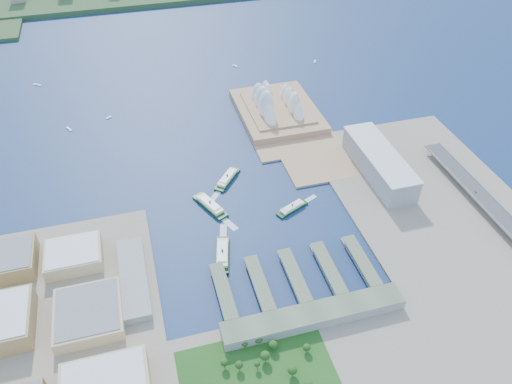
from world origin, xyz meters
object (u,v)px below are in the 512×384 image
object	(u,v)px
ferry_a	(210,204)
ferry_c	(222,253)
toaster_building	(379,163)
ferry_b	(227,177)
ferry_d	(292,207)
car_c	(476,192)
opera_house	(278,98)

from	to	relation	value
ferry_a	ferry_c	world-z (taller)	ferry_a
ferry_c	toaster_building	bearing A→B (deg)	-145.30
ferry_b	ferry_c	xyz separation A→B (m)	(-39.03, -142.59, 0.33)
toaster_building	ferry_d	distance (m)	150.44
ferry_b	ferry_d	xyz separation A→B (m)	(69.75, -84.72, -0.80)
ferry_d	car_c	size ratio (longest dim) A/B	11.99
ferry_b	car_c	distance (m)	342.79
toaster_building	ferry_c	distance (m)	271.53
ferry_a	opera_house	bearing A→B (deg)	27.56
car_c	ferry_b	bearing A→B (deg)	156.88
ferry_a	ferry_b	xyz separation A→B (m)	(35.67, 50.85, -0.44)
ferry_c	ferry_d	distance (m)	123.22
ferry_c	ferry_d	xyz separation A→B (m)	(108.78, 57.87, -1.14)
ferry_b	ferry_c	world-z (taller)	ferry_c
ferry_b	car_c	world-z (taller)	car_c
ferry_a	ferry_d	world-z (taller)	ferry_a
opera_house	car_c	distance (m)	346.86
ferry_c	car_c	bearing A→B (deg)	-164.99
opera_house	ferry_c	world-z (taller)	opera_house
opera_house	ferry_d	xyz separation A→B (m)	(-54.37, -239.22, -27.42)
car_c	ferry_d	bearing A→B (deg)	168.52
ferry_c	car_c	distance (m)	354.37
opera_house	ferry_a	size ratio (longest dim) A/B	2.92
toaster_building	ferry_a	size ratio (longest dim) A/B	2.52
ferry_c	car_c	xyz separation A→B (m)	(354.15, 8.03, 9.72)
car_c	opera_house	bearing A→B (deg)	123.46
ferry_a	ferry_c	xyz separation A→B (m)	(-3.37, -91.75, -0.10)
opera_house	ferry_b	world-z (taller)	opera_house
toaster_building	ferry_b	world-z (taller)	toaster_building
ferry_a	ferry_c	size ratio (longest dim) A/B	1.02
opera_house	ferry_a	bearing A→B (deg)	-127.89
ferry_d	car_c	distance (m)	250.61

